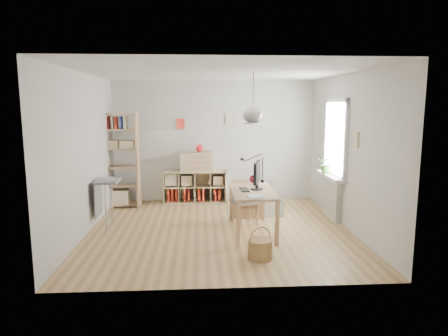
{
  "coord_description": "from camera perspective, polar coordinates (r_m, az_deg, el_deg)",
  "views": [
    {
      "loc": [
        -0.32,
        -6.72,
        2.16
      ],
      "look_at": [
        0.1,
        0.3,
        1.05
      ],
      "focal_mm": 32.0,
      "sensor_mm": 36.0,
      "label": 1
    }
  ],
  "objects": [
    {
      "name": "paper_tray",
      "position": [
        6.21,
        4.42,
        -4.05
      ],
      "size": [
        0.26,
        0.31,
        0.03
      ],
      "primitive_type": "cube",
      "rotation": [
        0.0,
        0.0,
        0.12
      ],
      "color": "white",
      "rests_on": "desk"
    },
    {
      "name": "side_table",
      "position": [
        7.42,
        -16.75,
        -3.01
      ],
      "size": [
        0.4,
        0.55,
        0.85
      ],
      "color": "gray",
      "rests_on": "ground"
    },
    {
      "name": "yarn_ball",
      "position": [
        7.3,
        4.27,
        -1.58
      ],
      "size": [
        0.15,
        0.15,
        0.15
      ],
      "primitive_type": "sphere",
      "color": "#510A1C",
      "rests_on": "desk"
    },
    {
      "name": "wicker_basket",
      "position": [
        5.77,
        5.17,
        -11.39
      ],
      "size": [
        0.35,
        0.35,
        0.48
      ],
      "rotation": [
        0.0,
        0.0,
        0.43
      ],
      "color": "olive",
      "rests_on": "ground"
    },
    {
      "name": "windowsill",
      "position": [
        7.83,
        14.93,
        -1.11
      ],
      "size": [
        0.22,
        1.2,
        0.06
      ],
      "primitive_type": "cube",
      "color": "white",
      "rests_on": "radiator"
    },
    {
      "name": "red_vase",
      "position": [
        8.81,
        -3.52,
        2.83
      ],
      "size": [
        0.15,
        0.15,
        0.18
      ],
      "primitive_type": "ellipsoid",
      "color": "#A50D17",
      "rests_on": "drawer_chest"
    },
    {
      "name": "cube_shelf",
      "position": [
        9.0,
        -4.33,
        -2.99
      ],
      "size": [
        1.4,
        0.38,
        0.72
      ],
      "color": "tan",
      "rests_on": "ground"
    },
    {
      "name": "storage_chest",
      "position": [
        8.03,
        5.73,
        -5.05
      ],
      "size": [
        0.77,
        0.83,
        0.67
      ],
      "rotation": [
        0.0,
        0.0,
        0.21
      ],
      "color": "silver",
      "rests_on": "ground"
    },
    {
      "name": "task_lamp",
      "position": [
        7.26,
        3.84,
        0.44
      ],
      "size": [
        0.46,
        0.17,
        0.49
      ],
      "color": "black",
      "rests_on": "desk"
    },
    {
      "name": "radiator",
      "position": [
        7.93,
        15.15,
        -4.16
      ],
      "size": [
        0.1,
        0.8,
        0.8
      ],
      "primitive_type": "cube",
      "color": "beige",
      "rests_on": "ground"
    },
    {
      "name": "tall_bookshelf",
      "position": [
        8.75,
        -14.71,
        1.65
      ],
      "size": [
        0.8,
        0.38,
        2.0
      ],
      "color": "tan",
      "rests_on": "ground"
    },
    {
      "name": "desk",
      "position": [
        6.79,
        4.03,
        -3.84
      ],
      "size": [
        0.7,
        1.5,
        0.75
      ],
      "color": "tan",
      "rests_on": "ground"
    },
    {
      "name": "keyboard",
      "position": [
        6.71,
        2.9,
        -3.09
      ],
      "size": [
        0.15,
        0.36,
        0.02
      ],
      "primitive_type": "cube",
      "rotation": [
        0.0,
        0.0,
        0.05
      ],
      "color": "black",
      "rests_on": "desk"
    },
    {
      "name": "chair",
      "position": [
        7.34,
        2.83,
        -4.45
      ],
      "size": [
        0.5,
        0.5,
        0.8
      ],
      "rotation": [
        0.0,
        0.0,
        0.33
      ],
      "color": "gray",
      "rests_on": "ground"
    },
    {
      "name": "room_shell",
      "position": [
        6.63,
        4.16,
        7.57
      ],
      "size": [
        4.5,
        4.5,
        4.5
      ],
      "color": "silver",
      "rests_on": "ground"
    },
    {
      "name": "drawer_chest",
      "position": [
        8.85,
        -4.01,
        0.93
      ],
      "size": [
        0.74,
        0.38,
        0.41
      ],
      "primitive_type": "cube",
      "rotation": [
        0.0,
        0.0,
        0.07
      ],
      "color": "tan",
      "rests_on": "cube_shelf"
    },
    {
      "name": "monitor",
      "position": [
        6.72,
        4.73,
        -0.87
      ],
      "size": [
        0.22,
        0.53,
        0.47
      ],
      "rotation": [
        0.0,
        0.0,
        -0.27
      ],
      "color": "black",
      "rests_on": "desk"
    },
    {
      "name": "ground",
      "position": [
        7.06,
        -0.67,
        -8.83
      ],
      "size": [
        4.5,
        4.5,
        0.0
      ],
      "primitive_type": "plane",
      "color": "tan",
      "rests_on": "ground"
    },
    {
      "name": "window_unit",
      "position": [
        7.77,
        15.74,
        4.14
      ],
      "size": [
        0.07,
        1.16,
        1.46
      ],
      "color": "white",
      "rests_on": "ground"
    },
    {
      "name": "potted_plant",
      "position": [
        7.93,
        14.52,
        0.58
      ],
      "size": [
        0.4,
        0.38,
        0.36
      ],
      "primitive_type": "imported",
      "rotation": [
        0.0,
        0.0,
        -0.35
      ],
      "color": "#2C5E23",
      "rests_on": "windowsill"
    }
  ]
}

